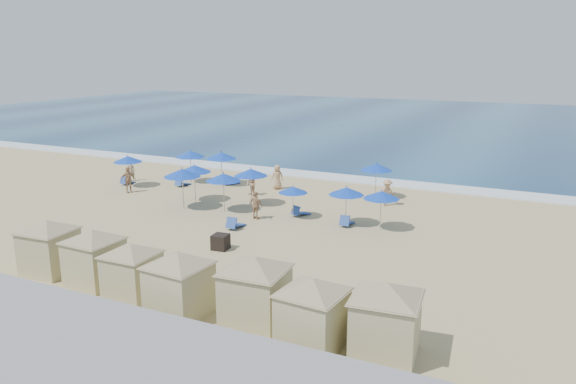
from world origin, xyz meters
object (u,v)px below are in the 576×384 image
object	(u,v)px
cabana_4	(255,282)
umbrella_10	(346,191)
trash_bin	(220,242)
beachgoer_3	(387,193)
umbrella_7	(293,190)
beachgoer_2	(256,205)
cabana_0	(48,240)
beachgoer_1	(251,184)
cabana_2	(132,263)
umbrella_9	(381,195)
beachgoer_0	(131,171)
beachgoer_4	(277,177)
cabana_6	(386,310)
umbrella_5	(182,173)
cabana_1	(94,250)
umbrella_1	(190,154)
umbrella_2	(194,169)
umbrella_3	(221,156)
umbrella_6	(251,172)
cabana_3	(179,276)
umbrella_8	(376,167)
umbrella_0	(128,159)
cabana_5	(313,304)
beachgoer_5	(128,180)
umbrella_4	(223,177)

from	to	relation	value
cabana_4	umbrella_10	xyz separation A→B (m)	(-1.21, 13.02, 0.39)
trash_bin	beachgoer_3	size ratio (longest dim) A/B	0.44
umbrella_7	beachgoer_2	world-z (taller)	umbrella_7
cabana_0	beachgoer_1	size ratio (longest dim) A/B	2.59
beachgoer_1	cabana_2	bearing A→B (deg)	-44.06
umbrella_9	beachgoer_0	size ratio (longest dim) A/B	1.49
beachgoer_4	cabana_6	bearing A→B (deg)	86.30
cabana_6	umbrella_5	bearing A→B (deg)	144.58
cabana_2	cabana_1	bearing A→B (deg)	171.28
cabana_1	umbrella_10	world-z (taller)	cabana_1
cabana_1	umbrella_1	size ratio (longest dim) A/B	1.67
umbrella_2	umbrella_3	world-z (taller)	umbrella_3
cabana_2	umbrella_5	distance (m)	13.58
umbrella_1	umbrella_5	bearing A→B (deg)	-58.46
umbrella_6	beachgoer_1	size ratio (longest dim) A/B	1.50
cabana_4	umbrella_1	size ratio (longest dim) A/B	1.78
umbrella_1	beachgoer_4	size ratio (longest dim) A/B	1.43
umbrella_2	umbrella_7	size ratio (longest dim) A/B	1.27
cabana_4	beachgoer_1	bearing A→B (deg)	119.91
umbrella_7	beachgoer_2	distance (m)	2.44
cabana_3	umbrella_5	size ratio (longest dim) A/B	1.61
cabana_0	beachgoer_4	distance (m)	19.15
cabana_1	umbrella_8	size ratio (longest dim) A/B	1.71
umbrella_9	beachgoer_3	world-z (taller)	umbrella_9
cabana_0	umbrella_7	world-z (taller)	cabana_0
umbrella_6	umbrella_0	bearing A→B (deg)	176.91
umbrella_5	cabana_1	bearing A→B (deg)	-71.80
beachgoer_2	beachgoer_1	bearing A→B (deg)	-44.55
beachgoer_2	beachgoer_4	xyz separation A→B (m)	(-2.33, 7.47, 0.05)
umbrella_0	beachgoer_4	xyz separation A→B (m)	(10.38, 4.20, -1.21)
umbrella_1	umbrella_0	bearing A→B (deg)	-136.58
umbrella_10	beachgoer_4	world-z (taller)	umbrella_10
cabana_2	beachgoer_2	world-z (taller)	cabana_2
cabana_5	beachgoer_3	bearing A→B (deg)	98.46
cabana_5	cabana_6	xyz separation A→B (m)	(2.41, 0.50, 0.07)
umbrella_8	umbrella_10	xyz separation A→B (m)	(0.33, -6.91, -0.13)
cabana_0	beachgoer_5	world-z (taller)	cabana_0
beachgoer_2	umbrella_9	bearing A→B (deg)	-157.49
cabana_1	beachgoer_4	bearing A→B (deg)	92.40
umbrella_0	umbrella_3	xyz separation A→B (m)	(6.03, 3.45, 0.17)
umbrella_4	beachgoer_3	world-z (taller)	umbrella_4
beachgoer_2	umbrella_4	bearing A→B (deg)	0.20
beachgoer_1	cabana_3	bearing A→B (deg)	-36.28
umbrella_4	beachgoer_4	distance (m)	7.00
umbrella_9	beachgoer_1	size ratio (longest dim) A/B	1.39
beachgoer_1	beachgoer_4	bearing A→B (deg)	105.48
umbrella_6	umbrella_2	bearing A→B (deg)	-169.02
cabana_4	cabana_1	bearing A→B (deg)	178.36
cabana_0	cabana_3	xyz separation A→B (m)	(7.89, -0.91, 0.01)
cabana_1	beachgoer_0	distance (m)	20.65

